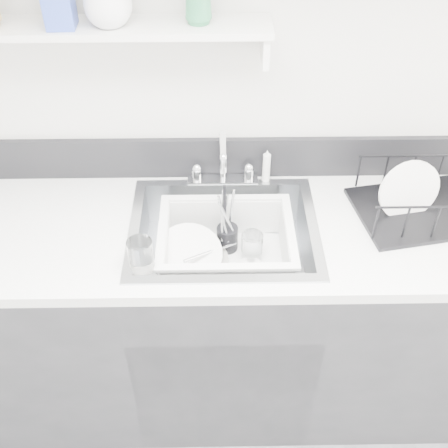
{
  "coord_description": "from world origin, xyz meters",
  "views": [
    {
      "loc": [
        -0.02,
        -0.23,
        2.19
      ],
      "look_at": [
        0.0,
        1.14,
        0.98
      ],
      "focal_mm": 45.0,
      "sensor_mm": 36.0,
      "label": 1
    }
  ],
  "objects_px": {
    "wash_tub": "(226,248)",
    "dish_rack": "(424,195)",
    "counter_run": "(224,314)",
    "sink": "(224,247)"
  },
  "relations": [
    {
      "from": "wash_tub",
      "to": "sink",
      "type": "bearing_deg",
      "value": 114.57
    },
    {
      "from": "counter_run",
      "to": "sink",
      "type": "distance_m",
      "value": 0.37
    },
    {
      "from": "sink",
      "to": "wash_tub",
      "type": "xyz_separation_m",
      "value": [
        0.01,
        -0.02,
        0.01
      ]
    },
    {
      "from": "counter_run",
      "to": "dish_rack",
      "type": "height_order",
      "value": "dish_rack"
    },
    {
      "from": "sink",
      "to": "dish_rack",
      "type": "relative_size",
      "value": 1.48
    },
    {
      "from": "sink",
      "to": "dish_rack",
      "type": "height_order",
      "value": "dish_rack"
    },
    {
      "from": "counter_run",
      "to": "dish_rack",
      "type": "relative_size",
      "value": 7.39
    },
    {
      "from": "sink",
      "to": "dish_rack",
      "type": "distance_m",
      "value": 0.71
    },
    {
      "from": "wash_tub",
      "to": "dish_rack",
      "type": "xyz_separation_m",
      "value": [
        0.67,
        0.09,
        0.15
      ]
    },
    {
      "from": "counter_run",
      "to": "sink",
      "type": "bearing_deg",
      "value": 0.0
    }
  ]
}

